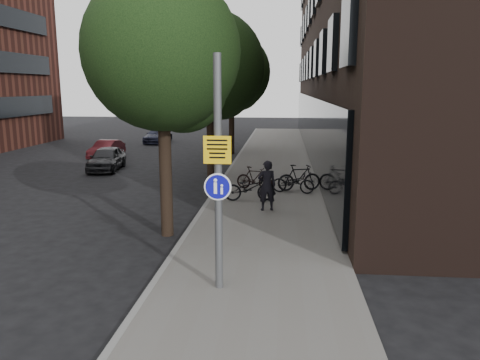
# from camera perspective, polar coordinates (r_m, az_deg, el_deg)

# --- Properties ---
(ground) EXTENTS (120.00, 120.00, 0.00)m
(ground) POSITION_cam_1_polar(r_m,az_deg,el_deg) (9.68, 0.05, -15.39)
(ground) COLOR black
(ground) RESTS_ON ground
(sidewalk) EXTENTS (4.50, 60.00, 0.12)m
(sidewalk) POSITION_cam_1_polar(r_m,az_deg,el_deg) (19.11, 3.54, -1.71)
(sidewalk) COLOR #5B5955
(sidewalk) RESTS_ON ground
(curb_edge) EXTENTS (0.15, 60.00, 0.13)m
(curb_edge) POSITION_cam_1_polar(r_m,az_deg,el_deg) (19.30, -3.15, -1.56)
(curb_edge) COLOR slate
(curb_edge) RESTS_ON ground
(building_right_dark_brick) EXTENTS (12.00, 40.00, 18.00)m
(building_right_dark_brick) POSITION_cam_1_polar(r_m,az_deg,el_deg) (31.91, 20.36, 18.98)
(building_right_dark_brick) COLOR black
(building_right_dark_brick) RESTS_ON ground
(street_tree_near) EXTENTS (4.40, 4.40, 7.50)m
(street_tree_near) POSITION_cam_1_polar(r_m,az_deg,el_deg) (13.69, -9.03, 14.34)
(street_tree_near) COLOR black
(street_tree_near) RESTS_ON ground
(street_tree_mid) EXTENTS (5.00, 5.00, 7.80)m
(street_tree_mid) POSITION_cam_1_polar(r_m,az_deg,el_deg) (22.02, -3.47, 13.24)
(street_tree_mid) COLOR black
(street_tree_mid) RESTS_ON ground
(street_tree_far) EXTENTS (5.00, 5.00, 7.80)m
(street_tree_far) POSITION_cam_1_polar(r_m,az_deg,el_deg) (30.94, -0.89, 12.68)
(street_tree_far) COLOR black
(street_tree_far) RESTS_ON ground
(signpost) EXTENTS (0.56, 0.16, 4.88)m
(signpost) POSITION_cam_1_polar(r_m,az_deg,el_deg) (9.58, -2.67, 0.69)
(signpost) COLOR #595B5E
(signpost) RESTS_ON sidewalk
(pedestrian) EXTENTS (0.72, 0.55, 1.76)m
(pedestrian) POSITION_cam_1_polar(r_m,az_deg,el_deg) (16.19, 3.30, -0.67)
(pedestrian) COLOR black
(pedestrian) RESTS_ON sidewalk
(parked_bike_facade_near) EXTENTS (1.80, 0.91, 0.90)m
(parked_bike_facade_near) POSITION_cam_1_polar(r_m,az_deg,el_deg) (19.02, 6.49, -0.25)
(parked_bike_facade_near) COLOR black
(parked_bike_facade_near) RESTS_ON sidewalk
(parked_bike_facade_far) EXTENTS (1.90, 1.01, 1.10)m
(parked_bike_facade_far) POSITION_cam_1_polar(r_m,az_deg,el_deg) (19.48, 7.23, 0.30)
(parked_bike_facade_far) COLOR black
(parked_bike_facade_far) RESTS_ON sidewalk
(parked_bike_curb_near) EXTENTS (1.96, 0.91, 0.99)m
(parked_bike_curb_near) POSITION_cam_1_polar(r_m,az_deg,el_deg) (17.62, 1.14, -0.95)
(parked_bike_curb_near) COLOR black
(parked_bike_curb_near) RESTS_ON sidewalk
(parked_bike_curb_far) EXTENTS (1.66, 0.92, 0.96)m
(parked_bike_curb_far) POSITION_cam_1_polar(r_m,az_deg,el_deg) (19.55, 1.79, 0.22)
(parked_bike_curb_far) COLOR black
(parked_bike_curb_far) RESTS_ON sidewalk
(parked_car_near) EXTENTS (1.89, 3.82, 1.25)m
(parked_car_near) POSITION_cam_1_polar(r_m,az_deg,el_deg) (25.81, -15.95, 2.55)
(parked_car_near) COLOR black
(parked_car_near) RESTS_ON ground
(parked_car_mid) EXTENTS (1.35, 3.41, 1.10)m
(parked_car_mid) POSITION_cam_1_polar(r_m,az_deg,el_deg) (30.20, -15.96, 3.61)
(parked_car_mid) COLOR #55181D
(parked_car_mid) RESTS_ON ground
(parked_car_far) EXTENTS (1.68, 3.94, 1.13)m
(parked_car_far) POSITION_cam_1_polar(r_m,az_deg,el_deg) (37.84, -9.97, 5.36)
(parked_car_far) COLOR #1C1F32
(parked_car_far) RESTS_ON ground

